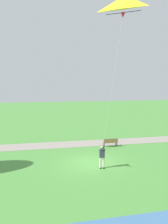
% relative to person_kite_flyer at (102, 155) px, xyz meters
% --- Properties ---
extents(ground_plane, '(120.00, 120.00, 0.00)m').
position_rel_person_kite_flyer_xyz_m(ground_plane, '(1.28, 0.53, -1.05)').
color(ground_plane, '#4C8E3D').
extents(walkway_path, '(2.83, 32.03, 0.02)m').
position_rel_person_kite_flyer_xyz_m(walkway_path, '(6.96, 2.53, -1.04)').
color(walkway_path, gray).
rests_on(walkway_path, ground).
extents(person_kite_flyer, '(0.62, 0.52, 1.83)m').
position_rel_person_kite_flyer_xyz_m(person_kite_flyer, '(0.00, 0.00, 0.00)').
color(person_kite_flyer, '#232328').
rests_on(person_kite_flyer, ground).
extents(flying_kite, '(5.67, 1.67, 8.59)m').
position_rel_person_kite_flyer_xyz_m(flying_kite, '(-5.31, 0.64, 8.77)').
color(flying_kite, yellow).
extents(park_bench_near_walkway, '(0.46, 1.51, 0.88)m').
position_rel_person_kite_flyer_xyz_m(park_bench_near_walkway, '(5.22, -2.45, -0.54)').
color(park_bench_near_walkway, olive).
rests_on(park_bench_near_walkway, ground).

